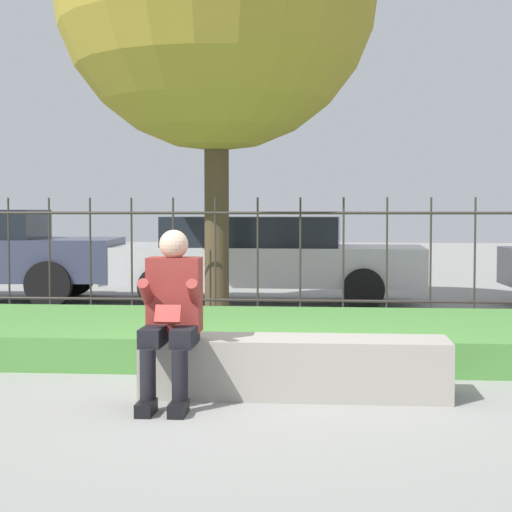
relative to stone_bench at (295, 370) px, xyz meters
name	(u,v)px	position (x,y,z in m)	size (l,w,h in m)	color
ground_plane	(249,395)	(-0.34, 0.00, -0.19)	(60.00, 60.00, 0.00)	gray
stone_bench	(295,370)	(0.00, 0.00, 0.00)	(2.25, 0.53, 0.43)	gray
person_seated_reader	(172,310)	(-0.86, -0.30, 0.48)	(0.42, 0.73, 1.23)	black
grass_berm	(268,336)	(-0.34, 1.96, -0.04)	(9.07, 2.51, 0.30)	#4C893D
iron_fence	(279,259)	(-0.34, 3.80, 0.60)	(7.07, 0.03, 1.52)	#332D28
car_parked_center	(262,257)	(-0.73, 6.29, 0.49)	(4.64, 1.92, 1.28)	#B7B7BC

